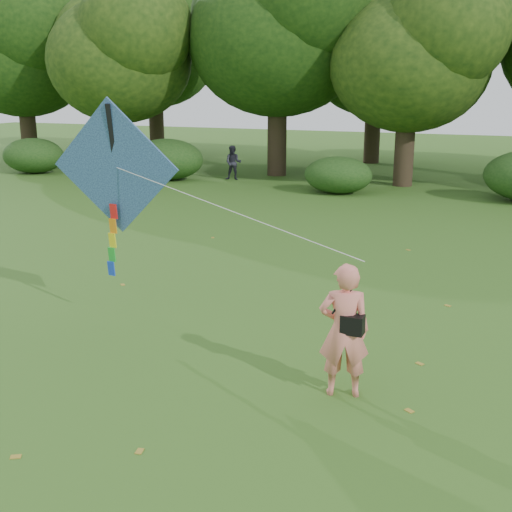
% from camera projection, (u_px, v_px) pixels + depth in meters
% --- Properties ---
extents(ground, '(100.00, 100.00, 0.00)m').
position_uv_depth(ground, '(284.00, 414.00, 8.28)').
color(ground, '#265114').
rests_on(ground, ground).
extents(man_kite_flyer, '(0.78, 0.63, 1.87)m').
position_uv_depth(man_kite_flyer, '(344.00, 330.00, 8.59)').
color(man_kite_flyer, '#F08071').
rests_on(man_kite_flyer, ground).
extents(bystander_left, '(0.84, 0.72, 1.51)m').
position_uv_depth(bystander_left, '(233.00, 163.00, 28.32)').
color(bystander_left, '#262632').
rests_on(bystander_left, ground).
extents(crossbody_bag, '(0.43, 0.20, 0.73)m').
position_uv_depth(crossbody_bag, '(352.00, 324.00, 8.49)').
color(crossbody_bag, black).
rests_on(crossbody_bag, ground).
extents(flying_kite, '(5.76, 1.55, 3.10)m').
position_uv_depth(flying_kite, '(116.00, 170.00, 10.80)').
color(flying_kite, '#2937B3').
rests_on(flying_kite, ground).
extents(tree_line, '(54.70, 15.30, 9.48)m').
position_uv_depth(tree_line, '(511.00, 47.00, 26.63)').
color(tree_line, '#3A2D1E').
rests_on(tree_line, ground).
extents(shrub_band, '(39.15, 3.22, 1.88)m').
position_uv_depth(shrub_band, '(427.00, 174.00, 24.04)').
color(shrub_band, '#264919').
rests_on(shrub_band, ground).
extents(fallen_leaves, '(11.21, 11.41, 0.01)m').
position_uv_depth(fallen_leaves, '(360.00, 314.00, 11.85)').
color(fallen_leaves, olive).
rests_on(fallen_leaves, ground).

